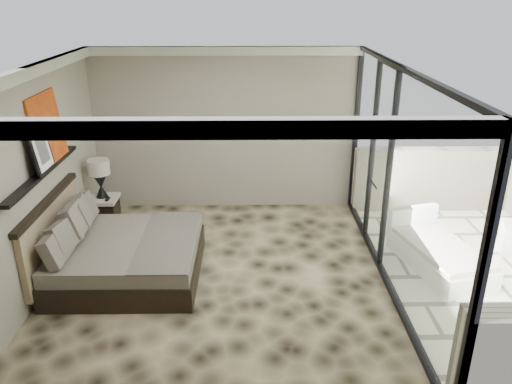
{
  "coord_description": "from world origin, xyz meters",
  "views": [
    {
      "loc": [
        0.43,
        -5.84,
        3.62
      ],
      "look_at": [
        0.51,
        0.4,
        1.1
      ],
      "focal_mm": 35.0,
      "sensor_mm": 36.0,
      "label": 1
    }
  ],
  "objects_px": {
    "table_lamp": "(99,173)",
    "lounger": "(437,253)",
    "bed": "(120,254)",
    "nightstand": "(104,213)"
  },
  "relations": [
    {
      "from": "table_lamp",
      "to": "lounger",
      "type": "height_order",
      "value": "table_lamp"
    },
    {
      "from": "bed",
      "to": "table_lamp",
      "type": "relative_size",
      "value": 3.12
    },
    {
      "from": "bed",
      "to": "nightstand",
      "type": "height_order",
      "value": "bed"
    },
    {
      "from": "bed",
      "to": "nightstand",
      "type": "distance_m",
      "value": 1.66
    },
    {
      "from": "lounger",
      "to": "bed",
      "type": "bearing_deg",
      "value": 167.77
    },
    {
      "from": "table_lamp",
      "to": "lounger",
      "type": "distance_m",
      "value": 5.27
    },
    {
      "from": "bed",
      "to": "lounger",
      "type": "relative_size",
      "value": 1.14
    },
    {
      "from": "lounger",
      "to": "nightstand",
      "type": "bearing_deg",
      "value": 150.34
    },
    {
      "from": "bed",
      "to": "table_lamp",
      "type": "bearing_deg",
      "value": 112.36
    },
    {
      "from": "nightstand",
      "to": "lounger",
      "type": "relative_size",
      "value": 0.28
    }
  ]
}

